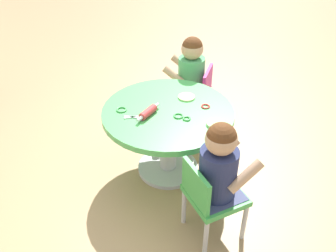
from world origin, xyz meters
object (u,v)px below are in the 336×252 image
seated_child_left (219,164)px  child_chair_left (210,196)px  child_chair_right (195,94)px  craft_scissors (138,117)px  craft_table (168,125)px  seated_child_right (191,68)px  rolling_pin (148,112)px

seated_child_left → child_chair_left: bearing=107.3°
child_chair_right → craft_scissors: bearing=139.7°
child_chair_left → child_chair_right: size_ratio=1.00×
craft_table → seated_child_left: size_ratio=1.72×
child_chair_left → craft_table: bearing=14.1°
child_chair_right → seated_child_right: seated_child_right is taller
craft_table → child_chair_left: 0.63m
craft_table → seated_child_right: size_ratio=1.72×
child_chair_right → seated_child_right: (0.02, 0.04, 0.23)m
craft_table → craft_scissors: size_ratio=6.33×
seated_child_right → craft_table: bearing=154.3°
craft_scissors → child_chair_right: bearing=-40.3°
child_chair_left → seated_child_right: seated_child_right is taller
child_chair_left → seated_child_left: (0.01, -0.04, 0.23)m
rolling_pin → seated_child_left: bearing=-149.2°
craft_table → rolling_pin: rolling_pin is taller
seated_child_right → child_chair_left: bearing=174.2°
seated_child_left → child_chair_right: seated_child_left is taller
child_chair_left → rolling_pin: 0.67m
child_chair_left → child_chair_right: bearing=-7.6°
seated_child_left → child_chair_right: bearing=-5.8°
child_chair_right → rolling_pin: size_ratio=2.86×
rolling_pin → craft_scissors: (-0.02, 0.07, -0.02)m
seated_child_right → craft_scissors: size_ratio=3.67×
rolling_pin → child_chair_left: bearing=-152.8°
child_chair_left → craft_scissors: child_chair_left is taller
seated_child_left → rolling_pin: size_ratio=2.72×
child_chair_right → craft_scissors: 0.82m
child_chair_right → craft_scissors: (-0.60, 0.51, 0.22)m
child_chair_left → seated_child_left: bearing=-72.7°
child_chair_right → seated_child_right: 0.23m
craft_table → child_chair_left: child_chair_left is taller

